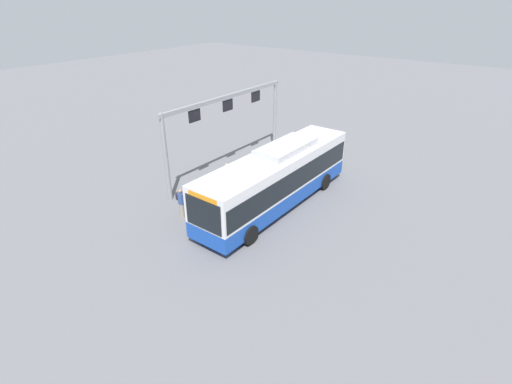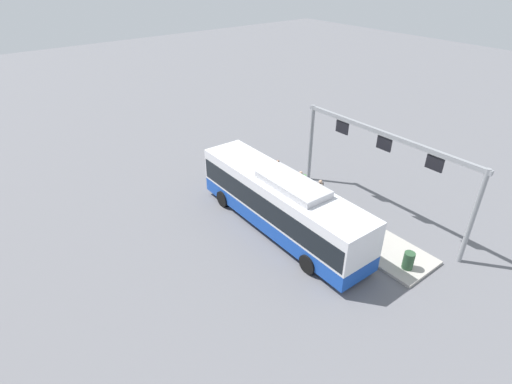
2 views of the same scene
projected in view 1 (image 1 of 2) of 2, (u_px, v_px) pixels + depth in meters
ground_plane at (276, 205)px, 22.03m from camera, size 120.00×120.00×0.00m
platform_curb at (257, 177)px, 25.19m from camera, size 10.00×2.80×0.16m
bus_main at (277, 176)px, 21.20m from camera, size 11.52×2.81×3.46m
person_boarding at (181, 202)px, 20.48m from camera, size 0.43×0.58×1.67m
person_waiting_near at (212, 185)px, 21.98m from camera, size 0.53×0.61×1.67m
person_waiting_mid at (227, 175)px, 23.12m from camera, size 0.54×0.61×1.67m
person_waiting_far at (199, 194)px, 21.31m from camera, size 0.51×0.60×1.67m
platform_sign_gantry at (228, 115)px, 24.65m from camera, size 11.17×0.24×5.20m
trash_bin at (295, 152)px, 27.68m from camera, size 0.52×0.52×0.90m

